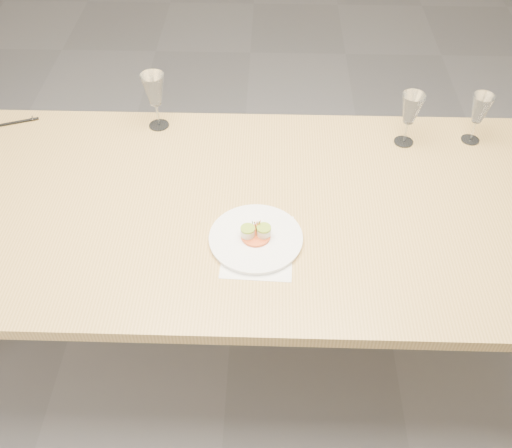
{
  "coord_description": "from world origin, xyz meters",
  "views": [
    {
      "loc": [
        0.15,
        -1.32,
        2.01
      ],
      "look_at": [
        0.11,
        -0.14,
        0.8
      ],
      "focal_mm": 40.0,
      "sensor_mm": 36.0,
      "label": 1
    }
  ],
  "objects_px": {
    "dining_table": "(224,219)",
    "wine_glass_0": "(154,91)",
    "wine_glass_1": "(411,110)",
    "wine_glass_2": "(480,110)",
    "ballpoint_pen": "(18,122)",
    "recipe_sheet": "(258,246)",
    "dinner_plate": "(256,238)"
  },
  "relations": [
    {
      "from": "wine_glass_1",
      "to": "ballpoint_pen",
      "type": "bearing_deg",
      "value": 176.93
    },
    {
      "from": "wine_glass_0",
      "to": "dinner_plate",
      "type": "bearing_deg",
      "value": -56.59
    },
    {
      "from": "dining_table",
      "to": "wine_glass_0",
      "type": "xyz_separation_m",
      "value": [
        -0.27,
        0.42,
        0.22
      ]
    },
    {
      "from": "dining_table",
      "to": "wine_glass_2",
      "type": "relative_size",
      "value": 12.87
    },
    {
      "from": "wine_glass_0",
      "to": "wine_glass_2",
      "type": "xyz_separation_m",
      "value": [
        1.14,
        -0.06,
        -0.02
      ]
    },
    {
      "from": "wine_glass_2",
      "to": "ballpoint_pen",
      "type": "bearing_deg",
      "value": 178.02
    },
    {
      "from": "recipe_sheet",
      "to": "wine_glass_1",
      "type": "height_order",
      "value": "wine_glass_1"
    },
    {
      "from": "recipe_sheet",
      "to": "ballpoint_pen",
      "type": "distance_m",
      "value": 1.09
    },
    {
      "from": "recipe_sheet",
      "to": "wine_glass_2",
      "type": "height_order",
      "value": "wine_glass_2"
    },
    {
      "from": "ballpoint_pen",
      "to": "wine_glass_1",
      "type": "xyz_separation_m",
      "value": [
        1.42,
        -0.08,
        0.13
      ]
    },
    {
      "from": "dinner_plate",
      "to": "dining_table",
      "type": "bearing_deg",
      "value": 125.27
    },
    {
      "from": "wine_glass_0",
      "to": "dining_table",
      "type": "bearing_deg",
      "value": -57.31
    },
    {
      "from": "wine_glass_1",
      "to": "wine_glass_0",
      "type": "bearing_deg",
      "value": 175.18
    },
    {
      "from": "dining_table",
      "to": "dinner_plate",
      "type": "height_order",
      "value": "dinner_plate"
    },
    {
      "from": "dinner_plate",
      "to": "wine_glass_0",
      "type": "xyz_separation_m",
      "value": [
        -0.38,
        0.57,
        0.14
      ]
    },
    {
      "from": "dinner_plate",
      "to": "ballpoint_pen",
      "type": "xyz_separation_m",
      "value": [
        -0.91,
        0.57,
        -0.01
      ]
    },
    {
      "from": "wine_glass_0",
      "to": "wine_glass_1",
      "type": "xyz_separation_m",
      "value": [
        0.9,
        -0.08,
        -0.01
      ]
    },
    {
      "from": "recipe_sheet",
      "to": "wine_glass_2",
      "type": "distance_m",
      "value": 0.94
    },
    {
      "from": "ballpoint_pen",
      "to": "wine_glass_0",
      "type": "relative_size",
      "value": 0.67
    },
    {
      "from": "dinner_plate",
      "to": "wine_glass_0",
      "type": "bearing_deg",
      "value": 123.41
    },
    {
      "from": "wine_glass_2",
      "to": "wine_glass_1",
      "type": "bearing_deg",
      "value": -175.54
    },
    {
      "from": "ballpoint_pen",
      "to": "wine_glass_0",
      "type": "bearing_deg",
      "value": -20.71
    },
    {
      "from": "ballpoint_pen",
      "to": "wine_glass_2",
      "type": "relative_size",
      "value": 0.76
    },
    {
      "from": "wine_glass_1",
      "to": "wine_glass_2",
      "type": "distance_m",
      "value": 0.24
    },
    {
      "from": "wine_glass_1",
      "to": "wine_glass_2",
      "type": "relative_size",
      "value": 1.06
    },
    {
      "from": "dining_table",
      "to": "wine_glass_1",
      "type": "distance_m",
      "value": 0.74
    },
    {
      "from": "dining_table",
      "to": "wine_glass_1",
      "type": "xyz_separation_m",
      "value": [
        0.63,
        0.34,
        0.21
      ]
    },
    {
      "from": "recipe_sheet",
      "to": "wine_glass_0",
      "type": "xyz_separation_m",
      "value": [
        -0.38,
        0.6,
        0.15
      ]
    },
    {
      "from": "dining_table",
      "to": "wine_glass_1",
      "type": "relative_size",
      "value": 12.14
    },
    {
      "from": "dinner_plate",
      "to": "recipe_sheet",
      "type": "height_order",
      "value": "dinner_plate"
    },
    {
      "from": "dining_table",
      "to": "wine_glass_0",
      "type": "distance_m",
      "value": 0.54
    },
    {
      "from": "ballpoint_pen",
      "to": "wine_glass_2",
      "type": "height_order",
      "value": "wine_glass_2"
    }
  ]
}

